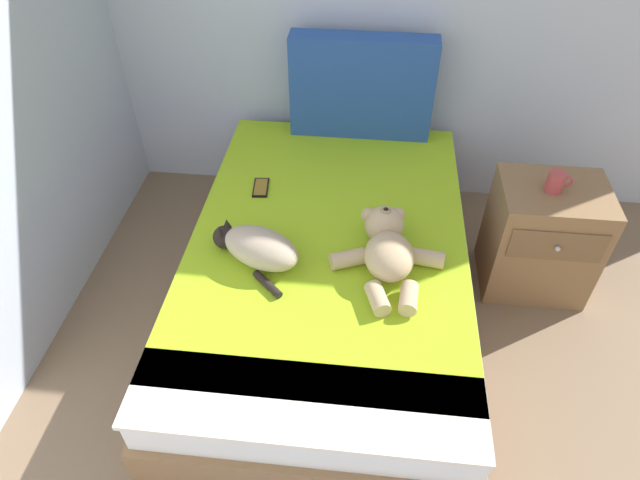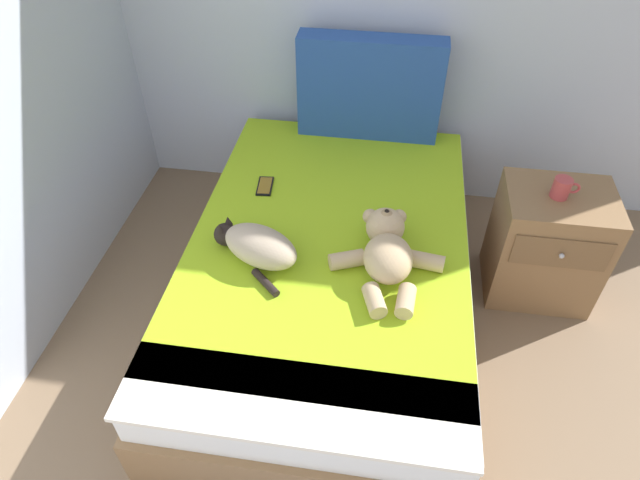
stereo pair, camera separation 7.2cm
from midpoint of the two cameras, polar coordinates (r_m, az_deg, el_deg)
bed at (r=2.58m, az=0.02°, el=-3.69°), size 1.26×1.96×0.49m
patterned_cushion at (r=2.98m, az=3.65°, el=15.61°), size 0.75×0.14×0.54m
cat at (r=2.28m, az=-7.49°, el=-0.77°), size 0.42×0.36×0.15m
teddy_bear at (r=2.26m, az=6.14°, el=-0.88°), size 0.48×0.55×0.18m
cell_phone at (r=2.69m, az=-6.96°, el=5.44°), size 0.09×0.15×0.01m
nightstand at (r=2.88m, az=21.36°, el=0.21°), size 0.49×0.42×0.59m
mug at (r=2.67m, az=22.69°, el=5.62°), size 0.12×0.08×0.09m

